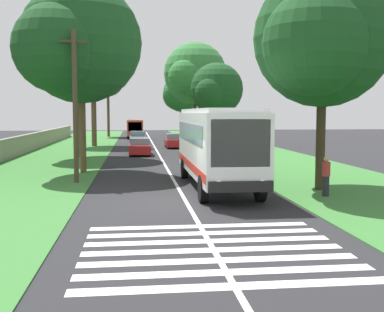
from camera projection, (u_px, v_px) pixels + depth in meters
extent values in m
plane|color=#262628|center=(187.00, 203.00, 19.55)|extent=(160.00, 160.00, 0.00)
cube|color=#387533|center=(43.00, 165.00, 33.45)|extent=(120.00, 8.00, 0.04)
cube|color=#387533|center=(279.00, 162.00, 35.32)|extent=(120.00, 8.00, 0.04)
cube|color=silver|center=(164.00, 164.00, 34.39)|extent=(110.00, 0.16, 0.01)
cube|color=white|center=(216.00, 143.00, 23.35)|extent=(11.00, 2.50, 2.90)
cube|color=slate|center=(215.00, 132.00, 23.60)|extent=(9.68, 2.54, 0.85)
cube|color=slate|center=(241.00, 143.00, 17.92)|extent=(0.08, 2.20, 1.74)
cube|color=red|center=(216.00, 164.00, 23.44)|extent=(10.78, 2.53, 0.36)
cube|color=white|center=(216.00, 111.00, 23.22)|extent=(10.56, 2.30, 0.18)
cube|color=black|center=(241.00, 187.00, 17.94)|extent=(0.16, 2.40, 0.40)
sphere|color=#F2EDCC|center=(219.00, 183.00, 17.89)|extent=(0.24, 0.24, 0.24)
sphere|color=#F2EDCC|center=(262.00, 183.00, 18.08)|extent=(0.24, 0.24, 0.24)
cylinder|color=black|center=(203.00, 189.00, 19.50)|extent=(1.10, 0.32, 1.10)
cylinder|color=black|center=(185.00, 168.00, 26.82)|extent=(1.10, 0.32, 1.10)
cylinder|color=black|center=(260.00, 188.00, 19.76)|extent=(1.10, 0.32, 1.10)
cylinder|color=black|center=(226.00, 167.00, 27.08)|extent=(1.10, 0.32, 1.10)
cube|color=silver|center=(235.00, 286.00, 10.15)|extent=(0.45, 6.80, 0.01)
cube|color=silver|center=(227.00, 272.00, 11.04)|extent=(0.45, 6.80, 0.01)
cube|color=silver|center=(220.00, 260.00, 11.93)|extent=(0.45, 6.80, 0.01)
cube|color=silver|center=(214.00, 250.00, 12.82)|extent=(0.45, 6.80, 0.01)
cube|color=silver|center=(209.00, 241.00, 13.71)|extent=(0.45, 6.80, 0.01)
cube|color=silver|center=(204.00, 233.00, 14.61)|extent=(0.45, 6.80, 0.01)
cube|color=silver|center=(200.00, 226.00, 15.50)|extent=(0.45, 6.80, 0.01)
cube|color=#B21E1E|center=(140.00, 149.00, 41.37)|extent=(4.30, 1.75, 0.70)
cube|color=slate|center=(140.00, 141.00, 41.22)|extent=(2.00, 1.61, 0.55)
cylinder|color=black|center=(130.00, 152.00, 39.96)|extent=(0.64, 0.22, 0.64)
cylinder|color=black|center=(131.00, 150.00, 42.63)|extent=(0.64, 0.22, 0.64)
cylinder|color=black|center=(150.00, 152.00, 40.14)|extent=(0.64, 0.22, 0.64)
cylinder|color=black|center=(149.00, 150.00, 42.81)|extent=(0.64, 0.22, 0.64)
cube|color=#B21E1E|center=(174.00, 142.00, 49.80)|extent=(4.30, 1.75, 0.70)
cube|color=slate|center=(174.00, 136.00, 49.65)|extent=(2.00, 1.61, 0.55)
cylinder|color=black|center=(168.00, 145.00, 48.39)|extent=(0.64, 0.22, 0.64)
cylinder|color=black|center=(166.00, 144.00, 51.07)|extent=(0.64, 0.22, 0.64)
cylinder|color=black|center=(183.00, 145.00, 48.57)|extent=(0.64, 0.22, 0.64)
cylinder|color=black|center=(181.00, 144.00, 51.24)|extent=(0.64, 0.22, 0.64)
cube|color=gray|center=(138.00, 139.00, 56.25)|extent=(4.30, 1.75, 0.70)
cube|color=slate|center=(138.00, 134.00, 56.09)|extent=(2.00, 1.61, 0.55)
cylinder|color=black|center=(131.00, 142.00, 54.84)|extent=(0.64, 0.22, 0.64)
cylinder|color=black|center=(131.00, 140.00, 57.51)|extent=(0.64, 0.22, 0.64)
cylinder|color=black|center=(145.00, 141.00, 55.02)|extent=(0.64, 0.22, 0.64)
cylinder|color=black|center=(144.00, 140.00, 57.69)|extent=(0.64, 0.22, 0.64)
cube|color=#CC4C33|center=(135.00, 128.00, 67.40)|extent=(6.00, 2.10, 2.10)
cube|color=slate|center=(135.00, 125.00, 67.56)|extent=(5.04, 2.13, 0.70)
cube|color=slate|center=(135.00, 127.00, 64.44)|extent=(0.06, 1.76, 1.18)
cylinder|color=black|center=(128.00, 136.00, 65.51)|extent=(0.76, 0.24, 0.76)
cylinder|color=black|center=(128.00, 135.00, 69.27)|extent=(0.76, 0.24, 0.76)
cylinder|color=black|center=(142.00, 136.00, 65.72)|extent=(0.76, 0.24, 0.76)
cylinder|color=black|center=(142.00, 135.00, 69.48)|extent=(0.76, 0.24, 0.76)
cylinder|color=brown|center=(94.00, 115.00, 51.27)|extent=(0.52, 0.52, 6.55)
sphere|color=#1E5623|center=(93.00, 65.00, 50.82)|extent=(6.74, 6.74, 6.74)
sphere|color=#1E5623|center=(95.00, 71.00, 52.86)|extent=(4.29, 4.29, 4.29)
sphere|color=#1E5623|center=(81.00, 68.00, 49.08)|extent=(4.09, 4.09, 4.09)
cylinder|color=brown|center=(83.00, 125.00, 28.84)|extent=(0.37, 0.37, 5.60)
sphere|color=#19471E|center=(81.00, 43.00, 28.42)|extent=(6.98, 6.98, 6.98)
sphere|color=#19471E|center=(85.00, 56.00, 30.54)|extent=(4.62, 4.62, 4.62)
sphere|color=#19471E|center=(58.00, 48.00, 26.62)|extent=(4.90, 4.90, 4.90)
cylinder|color=#4C3826|center=(108.00, 113.00, 71.51)|extent=(0.37, 0.37, 6.80)
sphere|color=#286B2D|center=(108.00, 81.00, 71.10)|extent=(4.50, 4.50, 4.50)
sphere|color=#286B2D|center=(108.00, 84.00, 72.46)|extent=(3.26, 3.26, 3.26)
sphere|color=#286B2D|center=(103.00, 83.00, 69.94)|extent=(3.14, 3.14, 3.14)
cylinder|color=brown|center=(80.00, 116.00, 38.63)|extent=(0.59, 0.59, 6.53)
sphere|color=#337A38|center=(79.00, 48.00, 38.16)|extent=(7.18, 7.18, 7.18)
sphere|color=#337A38|center=(82.00, 58.00, 40.34)|extent=(4.90, 4.90, 4.90)
sphere|color=#337A38|center=(61.00, 52.00, 36.31)|extent=(5.17, 5.17, 5.17)
cylinder|color=#4C3826|center=(195.00, 116.00, 59.58)|extent=(0.44, 0.44, 6.11)
sphere|color=#337A38|center=(195.00, 73.00, 59.13)|extent=(7.45, 7.45, 7.45)
sphere|color=#337A38|center=(193.00, 79.00, 61.39)|extent=(5.26, 5.26, 5.26)
sphere|color=#337A38|center=(187.00, 77.00, 57.21)|extent=(4.50, 4.50, 4.50)
cylinder|color=#3D2D1E|center=(182.00, 119.00, 80.01)|extent=(0.56, 0.56, 4.94)
sphere|color=#1E5623|center=(182.00, 93.00, 79.65)|extent=(6.06, 6.06, 6.06)
sphere|color=#1E5623|center=(181.00, 96.00, 81.49)|extent=(4.42, 4.42, 4.42)
sphere|color=#1E5623|center=(177.00, 96.00, 78.09)|extent=(4.52, 4.52, 4.52)
cylinder|color=#3D2D1E|center=(217.00, 125.00, 50.17)|extent=(0.42, 0.42, 4.39)
sphere|color=#19471E|center=(217.00, 89.00, 49.85)|extent=(5.31, 5.31, 5.31)
sphere|color=#19471E|center=(214.00, 94.00, 51.46)|extent=(3.70, 3.70, 3.70)
sphere|color=#19471E|center=(211.00, 93.00, 48.48)|extent=(3.17, 3.17, 3.17)
cylinder|color=#3D2D1E|center=(321.00, 133.00, 22.41)|extent=(0.42, 0.42, 5.13)
sphere|color=#19471E|center=(323.00, 38.00, 22.03)|extent=(6.19, 6.19, 6.19)
sphere|color=#19471E|center=(308.00, 53.00, 23.91)|extent=(4.62, 4.62, 4.62)
sphere|color=#19471E|center=(315.00, 43.00, 20.44)|extent=(4.40, 4.40, 4.40)
cylinder|color=#473828|center=(75.00, 107.00, 24.59)|extent=(0.24, 0.24, 7.60)
cube|color=#3D3326|center=(74.00, 41.00, 24.31)|extent=(0.12, 1.40, 0.12)
cube|color=gray|center=(9.00, 148.00, 37.94)|extent=(70.00, 0.40, 1.56)
cylinder|color=#26262D|center=(326.00, 186.00, 20.80)|extent=(0.28, 0.28, 0.85)
cylinder|color=#B23333|center=(326.00, 169.00, 20.74)|extent=(0.34, 0.34, 0.60)
sphere|color=tan|center=(326.00, 159.00, 20.70)|extent=(0.24, 0.24, 0.24)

